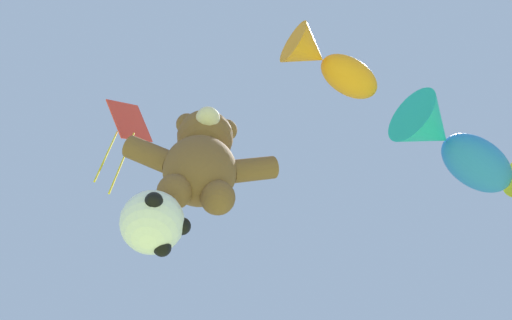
% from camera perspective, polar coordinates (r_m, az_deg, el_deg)
% --- Properties ---
extents(teddy_bear_kite, '(2.43, 1.07, 2.47)m').
position_cam_1_polar(teddy_bear_kite, '(8.91, -5.44, 0.12)').
color(teddy_bear_kite, brown).
extents(soccer_ball_kite, '(0.93, 0.93, 0.86)m').
position_cam_1_polar(soccer_ball_kite, '(7.60, -10.26, -6.17)').
color(soccer_ball_kite, white).
extents(fish_kite_tangerine, '(1.83, 1.30, 0.78)m').
position_cam_1_polar(fish_kite_tangerine, '(9.64, 7.31, 9.51)').
color(fish_kite_tangerine, orange).
extents(fish_kite_cobalt, '(2.62, 1.99, 1.10)m').
position_cam_1_polar(fish_kite_cobalt, '(10.67, 19.14, 1.34)').
color(fish_kite_cobalt, blue).
extents(diamond_kite, '(0.93, 0.77, 3.06)m').
position_cam_1_polar(diamond_kite, '(10.77, -12.76, 3.17)').
color(diamond_kite, red).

